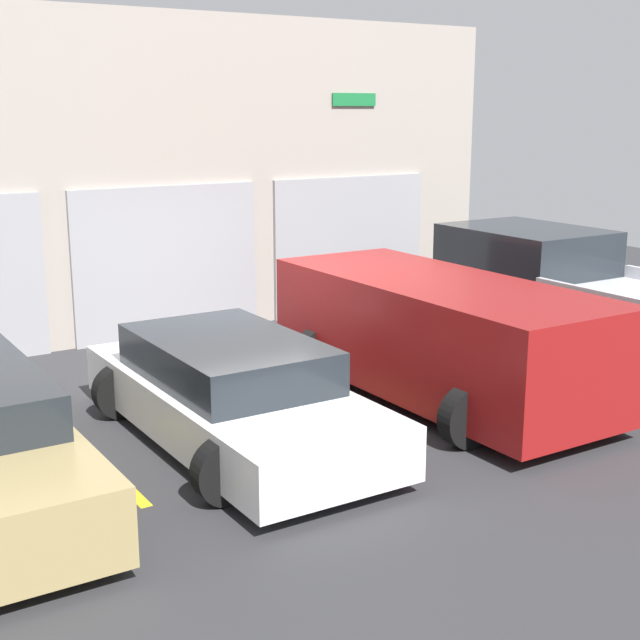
{
  "coord_description": "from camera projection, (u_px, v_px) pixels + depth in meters",
  "views": [
    {
      "loc": [
        -5.64,
        -10.24,
        3.63
      ],
      "look_at": [
        0.0,
        -1.3,
        1.1
      ],
      "focal_mm": 50.0,
      "sensor_mm": 36.0,
      "label": 1
    }
  ],
  "objects": [
    {
      "name": "parking_stripe_left",
      "position": [
        107.0,
        468.0,
        9.2
      ],
      "size": [
        0.12,
        2.2,
        0.01
      ],
      "primitive_type": "cube",
      "color": "gold",
      "rests_on": "ground"
    },
    {
      "name": "sedan_side",
      "position": [
        438.0,
        334.0,
        11.28
      ],
      "size": [
        2.37,
        4.95,
        1.53
      ],
      "color": "maroon",
      "rests_on": "ground"
    },
    {
      "name": "parking_stripe_right",
      "position": [
        519.0,
        378.0,
        12.23
      ],
      "size": [
        0.12,
        2.2,
        0.01
      ],
      "primitive_type": "cube",
      "color": "gold",
      "rests_on": "ground"
    },
    {
      "name": "shophouse_building",
      "position": [
        168.0,
        180.0,
        14.31
      ],
      "size": [
        12.34,
        0.68,
        5.09
      ],
      "color": "#9E9389",
      "rests_on": "ground"
    },
    {
      "name": "parking_stripe_centre",
      "position": [
        342.0,
        417.0,
        10.71
      ],
      "size": [
        0.12,
        2.2,
        0.01
      ],
      "primitive_type": "cube",
      "color": "gold",
      "rests_on": "ground"
    },
    {
      "name": "ground_plane",
      "position": [
        270.0,
        379.0,
        12.19
      ],
      "size": [
        28.0,
        28.0,
        0.0
      ],
      "primitive_type": "plane",
      "color": "#2D2D30"
    },
    {
      "name": "pickup_truck",
      "position": [
        579.0,
        302.0,
        13.04
      ],
      "size": [
        2.58,
        5.22,
        1.82
      ],
      "color": "silver",
      "rests_on": "ground"
    },
    {
      "name": "sedan_white",
      "position": [
        231.0,
        392.0,
        9.86
      ],
      "size": [
        2.23,
        4.56,
        1.17
      ],
      "color": "white",
      "rests_on": "ground"
    }
  ]
}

